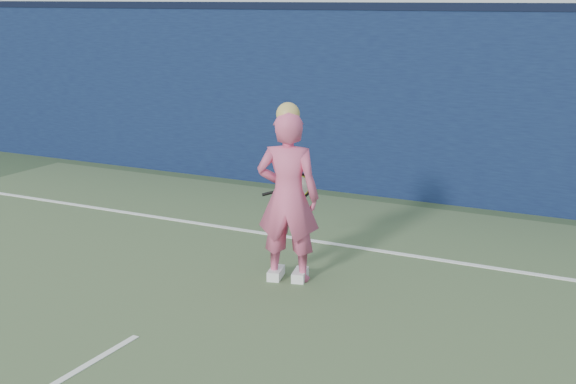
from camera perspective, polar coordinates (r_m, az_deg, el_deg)
The scene contains 4 objects.
backstop_wall at distance 11.05m, azimuth 6.84°, elevation 6.22°, with size 24.00×0.40×2.50m, color #0C1436.
wall_cap at distance 10.96m, azimuth 7.03°, elevation 12.97°, with size 24.00×0.42×0.10m, color black.
player at distance 7.60m, azimuth 0.00°, elevation -0.32°, with size 0.68×0.54×1.73m.
racket at distance 8.04m, azimuth 0.59°, elevation 0.38°, with size 0.48×0.25×0.27m.
Camera 1 is at (3.85, -3.76, 2.67)m, focal length 50.00 mm.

